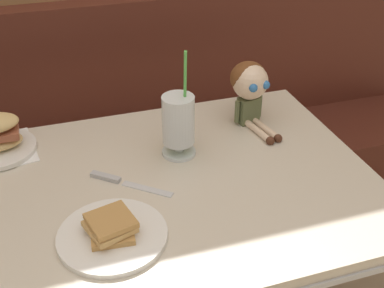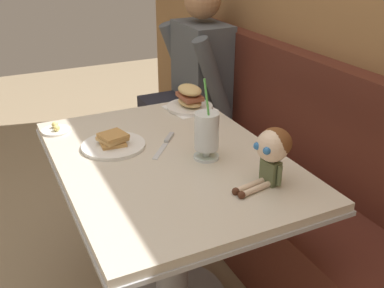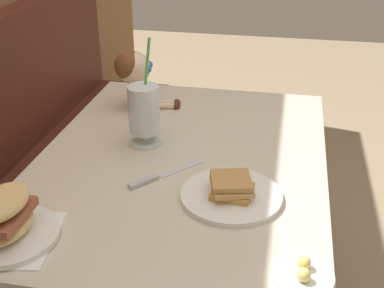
# 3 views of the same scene
# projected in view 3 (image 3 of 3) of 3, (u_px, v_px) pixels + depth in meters

# --- Properties ---
(booth_bench) EXTENTS (2.60, 0.48, 1.00)m
(booth_bench) POSITION_uv_depth(u_px,v_px,m) (1.00, 248.00, 1.72)
(booth_bench) COLOR #512319
(booth_bench) RESTS_ON ground
(diner_table) EXTENTS (1.11, 0.81, 0.74)m
(diner_table) POSITION_uv_depth(u_px,v_px,m) (181.00, 216.00, 1.51)
(diner_table) COLOR beige
(diner_table) RESTS_ON ground
(toast_plate) EXTENTS (0.25, 0.25, 0.06)m
(toast_plate) POSITION_uv_depth(u_px,v_px,m) (231.00, 193.00, 1.24)
(toast_plate) COLOR white
(toast_plate) RESTS_ON diner_table
(milkshake_glass) EXTENTS (0.10, 0.10, 0.32)m
(milkshake_glass) POSITION_uv_depth(u_px,v_px,m) (144.00, 112.00, 1.46)
(milkshake_glass) COLOR silver
(milkshake_glass) RESTS_ON diner_table
(sandwich_plate) EXTENTS (0.23, 0.23, 0.12)m
(sandwich_plate) POSITION_uv_depth(u_px,v_px,m) (6.00, 221.00, 1.08)
(sandwich_plate) COLOR white
(sandwich_plate) RESTS_ON diner_table
(butter_saucer) EXTENTS (0.12, 0.12, 0.04)m
(butter_saucer) POSITION_uv_depth(u_px,v_px,m) (304.00, 274.00, 0.99)
(butter_saucer) COLOR white
(butter_saucer) RESTS_ON diner_table
(butter_knife) EXTENTS (0.19, 0.16, 0.01)m
(butter_knife) POSITION_uv_depth(u_px,v_px,m) (154.00, 178.00, 1.32)
(butter_knife) COLOR silver
(butter_knife) RESTS_ON diner_table
(seated_doll) EXTENTS (0.13, 0.23, 0.20)m
(seated_doll) POSITION_uv_depth(u_px,v_px,m) (134.00, 71.00, 1.69)
(seated_doll) COLOR #5B6642
(seated_doll) RESTS_ON diner_table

